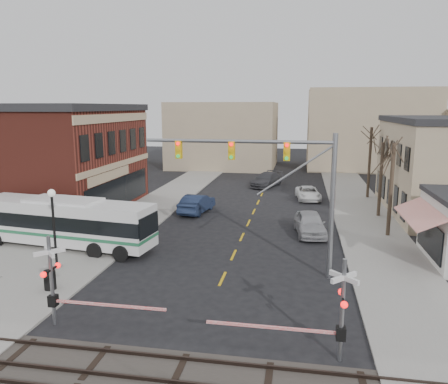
# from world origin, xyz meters

# --- Properties ---
(ground) EXTENTS (160.00, 160.00, 0.00)m
(ground) POSITION_xyz_m (0.00, 0.00, 0.00)
(ground) COLOR black
(ground) RESTS_ON ground
(sidewalk_west) EXTENTS (5.00, 60.00, 0.12)m
(sidewalk_west) POSITION_xyz_m (-9.50, 20.00, 0.06)
(sidewalk_west) COLOR gray
(sidewalk_west) RESTS_ON ground
(sidewalk_east) EXTENTS (5.00, 60.00, 0.12)m
(sidewalk_east) POSITION_xyz_m (9.50, 20.00, 0.06)
(sidewalk_east) COLOR gray
(sidewalk_east) RESTS_ON ground
(tree_east_a) EXTENTS (0.28, 0.28, 6.75)m
(tree_east_a) POSITION_xyz_m (10.50, 12.00, 3.50)
(tree_east_a) COLOR #382B21
(tree_east_a) RESTS_ON sidewalk_east
(tree_east_b) EXTENTS (0.28, 0.28, 6.30)m
(tree_east_b) POSITION_xyz_m (10.80, 18.00, 3.27)
(tree_east_b) COLOR #382B21
(tree_east_b) RESTS_ON sidewalk_east
(tree_east_c) EXTENTS (0.28, 0.28, 7.20)m
(tree_east_c) POSITION_xyz_m (11.00, 26.00, 3.72)
(tree_east_c) COLOR #382B21
(tree_east_c) RESTS_ON sidewalk_east
(transit_bus) EXTENTS (12.66, 4.30, 3.20)m
(transit_bus) POSITION_xyz_m (-11.35, 5.56, 1.81)
(transit_bus) COLOR silver
(transit_bus) RESTS_ON ground
(traffic_signal_mast) EXTENTS (10.47, 0.30, 8.00)m
(traffic_signal_mast) POSITION_xyz_m (2.94, 3.22, 5.76)
(traffic_signal_mast) COLOR gray
(traffic_signal_mast) RESTS_ON ground
(rr_crossing_west) EXTENTS (5.60, 1.36, 4.00)m
(rr_crossing_west) POSITION_xyz_m (-5.91, -4.29, 1.97)
(rr_crossing_west) COLOR gray
(rr_crossing_west) RESTS_ON ground
(rr_crossing_east) EXTENTS (5.60, 1.36, 4.00)m
(rr_crossing_east) POSITION_xyz_m (5.30, -4.99, 1.97)
(rr_crossing_east) COLOR gray
(rr_crossing_east) RESTS_ON ground
(street_lamp) EXTENTS (0.44, 0.44, 4.66)m
(street_lamp) POSITION_xyz_m (-9.80, 1.75, 3.42)
(street_lamp) COLOR black
(street_lamp) RESTS_ON sidewalk_west
(trash_bin) EXTENTS (0.60, 0.60, 0.99)m
(trash_bin) POSITION_xyz_m (-8.44, -1.16, 0.62)
(trash_bin) COLOR black
(trash_bin) RESTS_ON sidewalk_west
(car_a) EXTENTS (2.62, 5.24, 1.72)m
(car_a) POSITION_xyz_m (4.88, 11.56, 0.86)
(car_a) COLOR #9C9CA0
(car_a) RESTS_ON ground
(car_b) EXTENTS (2.46, 5.26, 1.67)m
(car_b) POSITION_xyz_m (-5.00, 16.76, 0.83)
(car_b) COLOR #19243F
(car_b) RESTS_ON ground
(car_c) EXTENTS (2.78, 5.02, 1.33)m
(car_c) POSITION_xyz_m (4.89, 24.19, 0.67)
(car_c) COLOR white
(car_c) RESTS_ON ground
(car_d) EXTENTS (3.94, 6.08, 1.64)m
(car_d) POSITION_xyz_m (0.09, 30.98, 0.82)
(car_d) COLOR #37383C
(car_d) RESTS_ON ground
(pedestrian_near) EXTENTS (0.70, 0.83, 1.93)m
(pedestrian_near) POSITION_xyz_m (-8.86, 5.06, 1.09)
(pedestrian_near) COLOR #524442
(pedestrian_near) RESTS_ON sidewalk_west
(pedestrian_far) EXTENTS (1.07, 0.99, 1.77)m
(pedestrian_far) POSITION_xyz_m (-10.19, 6.86, 1.01)
(pedestrian_far) COLOR #313956
(pedestrian_far) RESTS_ON sidewalk_west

